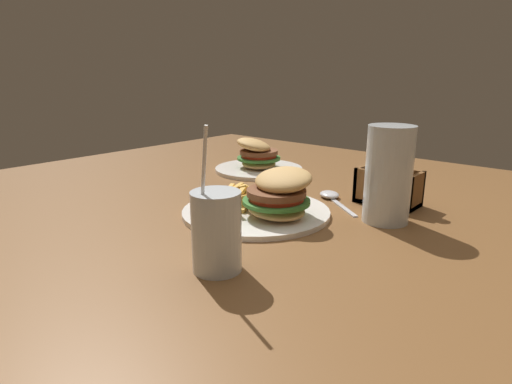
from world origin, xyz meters
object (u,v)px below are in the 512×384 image
(juice_glass, at_px, (216,234))
(condiment_caddy, at_px, (389,183))
(meal_plate_near, at_px, (266,202))
(beer_glass, at_px, (388,177))
(spoon, at_px, (331,196))
(meal_plate_far, at_px, (258,160))

(juice_glass, xyz_separation_m, condiment_caddy, (0.05, 0.46, -0.01))
(meal_plate_near, bearing_deg, beer_glass, 35.21)
(spoon, xyz_separation_m, condiment_caddy, (0.11, 0.05, 0.04))
(meal_plate_near, bearing_deg, condiment_caddy, 59.30)
(beer_glass, bearing_deg, condiment_caddy, 112.33)
(beer_glass, height_order, meal_plate_far, beer_glass)
(meal_plate_near, height_order, meal_plate_far, meal_plate_near)
(juice_glass, height_order, meal_plate_far, juice_glass)
(meal_plate_near, bearing_deg, spoon, 81.27)
(meal_plate_near, xyz_separation_m, spoon, (0.03, 0.19, -0.02))
(beer_glass, xyz_separation_m, juice_glass, (-0.09, -0.35, -0.03))
(meal_plate_near, bearing_deg, meal_plate_far, 133.25)
(beer_glass, height_order, condiment_caddy, beer_glass)
(beer_glass, relative_size, condiment_caddy, 1.29)
(meal_plate_far, xyz_separation_m, condiment_caddy, (0.41, -0.05, 0.02))
(spoon, relative_size, meal_plate_far, 0.59)
(beer_glass, distance_m, juice_glass, 0.36)
(meal_plate_far, height_order, condiment_caddy, condiment_caddy)
(beer_glass, distance_m, condiment_caddy, 0.12)
(condiment_caddy, bearing_deg, meal_plate_near, -120.70)
(spoon, relative_size, condiment_caddy, 1.05)
(condiment_caddy, bearing_deg, meal_plate_far, 172.58)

